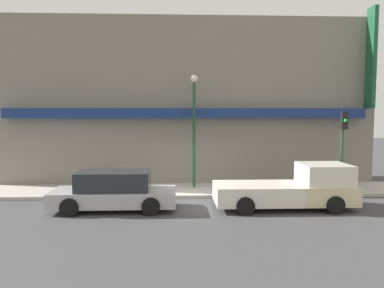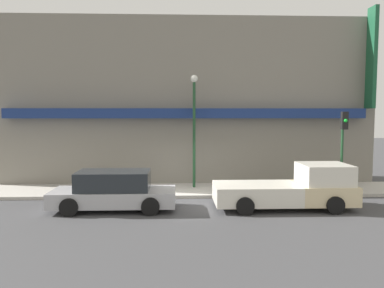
{
  "view_description": "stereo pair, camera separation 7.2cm",
  "coord_description": "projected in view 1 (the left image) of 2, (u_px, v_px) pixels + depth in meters",
  "views": [
    {
      "loc": [
        -0.56,
        -16.35,
        3.79
      ],
      "look_at": [
        0.2,
        1.19,
        2.35
      ],
      "focal_mm": 35.0,
      "sensor_mm": 36.0,
      "label": 1
    },
    {
      "loc": [
        -0.49,
        -16.35,
        3.79
      ],
      "look_at": [
        0.2,
        1.19,
        2.35
      ],
      "focal_mm": 35.0,
      "sensor_mm": 36.0,
      "label": 2
    }
  ],
  "objects": [
    {
      "name": "pickup_truck",
      "position": [
        293.0,
        189.0,
        14.97
      ],
      "size": [
        5.5,
        2.21,
        1.77
      ],
      "rotation": [
        0.0,
        0.0,
        0.0
      ],
      "color": "beige",
      "rests_on": "ground"
    },
    {
      "name": "street_lamp",
      "position": [
        194.0,
        117.0,
        18.23
      ],
      "size": [
        0.36,
        0.36,
        5.5
      ],
      "color": "#1E4728",
      "rests_on": "sidewalk"
    },
    {
      "name": "fire_hydrant",
      "position": [
        106.0,
        187.0,
        17.0
      ],
      "size": [
        0.21,
        0.21,
        0.63
      ],
      "color": "yellow",
      "rests_on": "sidewalk"
    },
    {
      "name": "ground_plane",
      "position": [
        189.0,
        199.0,
        16.61
      ],
      "size": [
        80.0,
        80.0,
        0.0
      ],
      "primitive_type": "plane",
      "color": "#424244"
    },
    {
      "name": "building",
      "position": [
        186.0,
        103.0,
        20.68
      ],
      "size": [
        19.8,
        3.8,
        9.15
      ],
      "color": "gray",
      "rests_on": "ground"
    },
    {
      "name": "sidewalk",
      "position": [
        188.0,
        190.0,
        18.08
      ],
      "size": [
        36.0,
        2.96,
        0.15
      ],
      "color": "#B7B2A8",
      "rests_on": "ground"
    },
    {
      "name": "parked_car",
      "position": [
        114.0,
        191.0,
        14.66
      ],
      "size": [
        4.82,
        2.04,
        1.54
      ],
      "rotation": [
        0.0,
        0.0,
        -0.03
      ],
      "color": "#ADADB2",
      "rests_on": "ground"
    },
    {
      "name": "traffic_light",
      "position": [
        343.0,
        137.0,
        16.97
      ],
      "size": [
        0.28,
        0.42,
        3.72
      ],
      "color": "#1E4728",
      "rests_on": "sidewalk"
    }
  ]
}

